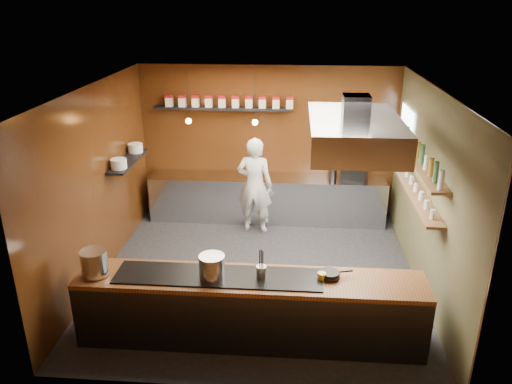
# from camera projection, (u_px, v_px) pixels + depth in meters

# --- Properties ---
(floor) EXTENTS (5.00, 5.00, 0.00)m
(floor) POSITION_uv_depth(u_px,v_px,m) (259.00, 275.00, 8.05)
(floor) COLOR black
(floor) RESTS_ON ground
(back_wall) EXTENTS (5.00, 0.00, 5.00)m
(back_wall) POSITION_uv_depth(u_px,v_px,m) (268.00, 143.00, 9.82)
(back_wall) COLOR #321909
(back_wall) RESTS_ON ground
(left_wall) EXTENTS (0.00, 5.00, 5.00)m
(left_wall) POSITION_uv_depth(u_px,v_px,m) (98.00, 184.00, 7.68)
(left_wall) COLOR #321909
(left_wall) RESTS_ON ground
(right_wall) EXTENTS (0.00, 5.00, 5.00)m
(right_wall) POSITION_uv_depth(u_px,v_px,m) (429.00, 193.00, 7.32)
(right_wall) COLOR brown
(right_wall) RESTS_ON ground
(ceiling) EXTENTS (5.00, 5.00, 0.00)m
(ceiling) POSITION_uv_depth(u_px,v_px,m) (260.00, 88.00, 6.95)
(ceiling) COLOR silver
(ceiling) RESTS_ON back_wall
(window_pane) EXTENTS (0.00, 1.00, 1.00)m
(window_pane) POSITION_uv_depth(u_px,v_px,m) (405.00, 136.00, 8.75)
(window_pane) COLOR white
(window_pane) RESTS_ON right_wall
(prep_counter) EXTENTS (4.60, 0.65, 0.90)m
(prep_counter) POSITION_uv_depth(u_px,v_px,m) (267.00, 198.00, 9.90)
(prep_counter) COLOR silver
(prep_counter) RESTS_ON floor
(pass_counter) EXTENTS (4.40, 0.72, 0.94)m
(pass_counter) POSITION_uv_depth(u_px,v_px,m) (250.00, 308.00, 6.40)
(pass_counter) COLOR #38383D
(pass_counter) RESTS_ON floor
(tin_shelf) EXTENTS (2.60, 0.26, 0.04)m
(tin_shelf) POSITION_uv_depth(u_px,v_px,m) (221.00, 108.00, 9.49)
(tin_shelf) COLOR black
(tin_shelf) RESTS_ON back_wall
(plate_shelf) EXTENTS (0.30, 1.40, 0.04)m
(plate_shelf) POSITION_uv_depth(u_px,v_px,m) (128.00, 161.00, 8.58)
(plate_shelf) COLOR black
(plate_shelf) RESTS_ON left_wall
(bottle_shelf_upper) EXTENTS (0.26, 2.80, 0.04)m
(bottle_shelf_upper) POSITION_uv_depth(u_px,v_px,m) (417.00, 160.00, 7.45)
(bottle_shelf_upper) COLOR brown
(bottle_shelf_upper) RESTS_ON right_wall
(bottle_shelf_lower) EXTENTS (0.26, 2.80, 0.04)m
(bottle_shelf_lower) POSITION_uv_depth(u_px,v_px,m) (413.00, 189.00, 7.63)
(bottle_shelf_lower) COLOR brown
(bottle_shelf_lower) RESTS_ON right_wall
(extractor_hood) EXTENTS (1.20, 2.00, 0.72)m
(extractor_hood) POSITION_uv_depth(u_px,v_px,m) (354.00, 132.00, 6.66)
(extractor_hood) COLOR #38383D
(extractor_hood) RESTS_ON ceiling
(pendant_left) EXTENTS (0.10, 0.10, 0.95)m
(pendant_left) POSITION_uv_depth(u_px,v_px,m) (188.00, 118.00, 8.94)
(pendant_left) COLOR black
(pendant_left) RESTS_ON ceiling
(pendant_right) EXTENTS (0.10, 0.10, 0.95)m
(pendant_right) POSITION_uv_depth(u_px,v_px,m) (255.00, 119.00, 8.85)
(pendant_right) COLOR black
(pendant_right) RESTS_ON ceiling
(storage_tins) EXTENTS (2.43, 0.13, 0.22)m
(storage_tins) POSITION_uv_depth(u_px,v_px,m) (229.00, 102.00, 9.43)
(storage_tins) COLOR beige
(storage_tins) RESTS_ON tin_shelf
(plate_stacks) EXTENTS (0.26, 1.16, 0.16)m
(plate_stacks) POSITION_uv_depth(u_px,v_px,m) (127.00, 155.00, 8.54)
(plate_stacks) COLOR white
(plate_stacks) RESTS_ON plate_shelf
(bottles) EXTENTS (0.06, 2.66, 0.24)m
(bottles) POSITION_uv_depth(u_px,v_px,m) (418.00, 151.00, 7.40)
(bottles) COLOR silver
(bottles) RESTS_ON bottle_shelf_upper
(wine_glasses) EXTENTS (0.07, 2.37, 0.13)m
(wine_glasses) POSITION_uv_depth(u_px,v_px,m) (414.00, 184.00, 7.60)
(wine_glasses) COLOR silver
(wine_glasses) RESTS_ON bottle_shelf_lower
(stockpot_large) EXTENTS (0.38, 0.38, 0.32)m
(stockpot_large) POSITION_uv_depth(u_px,v_px,m) (94.00, 263.00, 6.22)
(stockpot_large) COLOR silver
(stockpot_large) RESTS_ON pass_counter
(stockpot_small) EXTENTS (0.43, 0.43, 0.30)m
(stockpot_small) POSITION_uv_depth(u_px,v_px,m) (212.00, 267.00, 6.15)
(stockpot_small) COLOR #B5B7BC
(stockpot_small) RESTS_ON pass_counter
(utensil_crock) EXTENTS (0.16, 0.16, 0.16)m
(utensil_crock) POSITION_uv_depth(u_px,v_px,m) (261.00, 272.00, 6.16)
(utensil_crock) COLOR #B9BCC1
(utensil_crock) RESTS_ON pass_counter
(frying_pan) EXTENTS (0.43, 0.26, 0.07)m
(frying_pan) POSITION_uv_depth(u_px,v_px,m) (330.00, 274.00, 6.21)
(frying_pan) COLOR black
(frying_pan) RESTS_ON pass_counter
(butter_jar) EXTENTS (0.12, 0.12, 0.10)m
(butter_jar) POSITION_uv_depth(u_px,v_px,m) (322.00, 276.00, 6.17)
(butter_jar) COLOR gold
(butter_jar) RESTS_ON pass_counter
(espresso_machine) EXTENTS (0.56, 0.55, 0.45)m
(espresso_machine) POSITION_uv_depth(u_px,v_px,m) (355.00, 169.00, 9.51)
(espresso_machine) COLOR black
(espresso_machine) RESTS_ON prep_counter
(chef) EXTENTS (0.73, 0.53, 1.83)m
(chef) POSITION_uv_depth(u_px,v_px,m) (255.00, 185.00, 9.26)
(chef) COLOR silver
(chef) RESTS_ON floor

